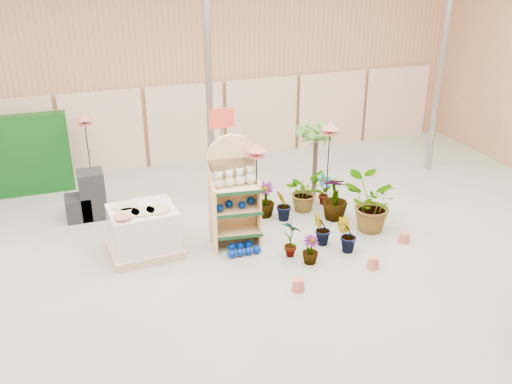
% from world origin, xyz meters
% --- Properties ---
extents(room, '(15.20, 12.10, 4.70)m').
position_xyz_m(room, '(0.00, 0.91, 2.21)').
color(room, gray).
rests_on(room, ground).
extents(display_shelf, '(0.93, 0.65, 2.09)m').
position_xyz_m(display_shelf, '(-0.10, 1.59, 0.96)').
color(display_shelf, tan).
rests_on(display_shelf, ground).
extents(teddy_bears, '(0.77, 0.20, 0.33)m').
position_xyz_m(teddy_bears, '(-0.08, 1.50, 1.32)').
color(teddy_bears, beige).
rests_on(teddy_bears, display_shelf).
extents(gazing_balls_shelf, '(0.77, 0.26, 0.15)m').
position_xyz_m(gazing_balls_shelf, '(-0.10, 1.48, 0.82)').
color(gazing_balls_shelf, navy).
rests_on(gazing_balls_shelf, display_shelf).
extents(gazing_balls_floor, '(0.63, 0.39, 0.15)m').
position_xyz_m(gazing_balls_floor, '(-0.09, 1.13, 0.07)').
color(gazing_balls_floor, navy).
rests_on(gazing_balls_floor, ground).
extents(pallet_stack, '(1.31, 1.12, 0.93)m').
position_xyz_m(pallet_stack, '(-1.76, 1.72, 0.44)').
color(pallet_stack, tan).
rests_on(pallet_stack, ground).
extents(charcoal_planters, '(0.80, 0.50, 1.00)m').
position_xyz_m(charcoal_planters, '(-2.60, 3.52, 0.42)').
color(charcoal_planters, black).
rests_on(charcoal_planters, ground).
extents(trellis_stock, '(2.00, 0.30, 1.80)m').
position_xyz_m(trellis_stock, '(-3.80, 5.20, 0.90)').
color(trellis_stock, '#0C420F').
rests_on(trellis_stock, ground).
extents(offer_sign, '(0.50, 0.08, 2.20)m').
position_xyz_m(offer_sign, '(0.10, 2.98, 1.57)').
color(offer_sign, gray).
rests_on(offer_sign, ground).
extents(bird_table_front, '(0.34, 0.34, 1.95)m').
position_xyz_m(bird_table_front, '(0.31, 1.48, 1.81)').
color(bird_table_front, black).
rests_on(bird_table_front, ground).
extents(bird_table_right, '(0.34, 0.34, 1.92)m').
position_xyz_m(bird_table_right, '(2.12, 2.26, 1.78)').
color(bird_table_right, black).
rests_on(bird_table_right, ground).
extents(bird_table_back, '(0.34, 0.34, 1.84)m').
position_xyz_m(bird_table_back, '(-2.43, 4.76, 1.71)').
color(bird_table_back, black).
rests_on(bird_table_back, ground).
extents(palm, '(0.70, 0.70, 1.70)m').
position_xyz_m(palm, '(2.18, 3.00, 1.45)').
color(palm, '#3D2D24').
rests_on(palm, ground).
extents(potted_plant_0, '(0.42, 0.46, 0.73)m').
position_xyz_m(potted_plant_0, '(0.70, 0.73, 0.37)').
color(potted_plant_0, '#437829').
rests_on(potted_plant_0, ground).
extents(potted_plant_1, '(0.40, 0.34, 0.65)m').
position_xyz_m(potted_plant_1, '(1.38, 0.94, 0.32)').
color(potted_plant_1, '#437829').
rests_on(potted_plant_1, ground).
extents(potted_plant_3, '(0.71, 0.71, 0.92)m').
position_xyz_m(potted_plant_3, '(2.10, 1.83, 0.46)').
color(potted_plant_3, '#437829').
rests_on(potted_plant_3, ground).
extents(potted_plant_4, '(0.38, 0.27, 0.70)m').
position_xyz_m(potted_plant_4, '(2.17, 2.52, 0.35)').
color(potted_plant_4, '#437829').
rests_on(potted_plant_4, ground).
extents(potted_plant_5, '(0.46, 0.48, 0.68)m').
position_xyz_m(potted_plant_5, '(1.09, 2.08, 0.34)').
color(potted_plant_5, '#437829').
rests_on(potted_plant_5, ground).
extents(potted_plant_6, '(1.01, 1.00, 0.85)m').
position_xyz_m(potted_plant_6, '(1.67, 2.43, 0.42)').
color(potted_plant_6, '#437829').
rests_on(potted_plant_6, ground).
extents(potted_plant_7, '(0.31, 0.31, 0.52)m').
position_xyz_m(potted_plant_7, '(0.93, 0.41, 0.26)').
color(potted_plant_7, '#437829').
rests_on(potted_plant_7, ground).
extents(potted_plant_9, '(0.44, 0.40, 0.67)m').
position_xyz_m(potted_plant_9, '(1.71, 0.56, 0.33)').
color(potted_plant_9, '#437829').
rests_on(potted_plant_9, ground).
extents(potted_plant_10, '(1.30, 1.24, 1.13)m').
position_xyz_m(potted_plant_10, '(2.50, 1.16, 0.56)').
color(potted_plant_10, '#437829').
rests_on(potted_plant_10, ground).
extents(potted_plant_11, '(0.55, 0.55, 0.73)m').
position_xyz_m(potted_plant_11, '(0.80, 2.40, 0.36)').
color(potted_plant_11, '#437829').
rests_on(potted_plant_11, ground).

